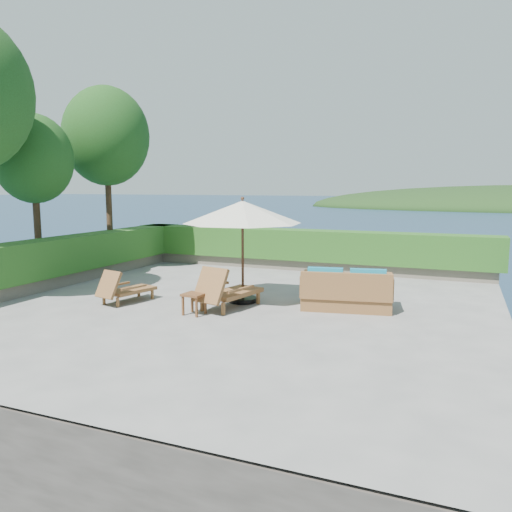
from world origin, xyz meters
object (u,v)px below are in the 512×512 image
at_px(lounge_right, 226,291).
at_px(wicker_loveseat, 346,293).
at_px(patio_umbrella, 243,213).
at_px(lounge_left, 124,289).
at_px(side_table, 194,297).

relative_size(lounge_right, wicker_loveseat, 0.86).
relative_size(patio_umbrella, lounge_left, 2.29).
bearing_deg(patio_umbrella, lounge_left, -155.74).
height_order(lounge_left, lounge_right, lounge_right).
distance_m(lounge_right, wicker_loveseat, 2.74).
height_order(patio_umbrella, wicker_loveseat, patio_umbrella).
bearing_deg(lounge_right, lounge_left, -158.06).
distance_m(patio_umbrella, side_table, 2.38).
height_order(lounge_right, side_table, lounge_right).
relative_size(lounge_left, wicker_loveseat, 0.70).
height_order(lounge_right, wicker_loveseat, lounge_right).
distance_m(lounge_left, lounge_right, 2.58).
bearing_deg(side_table, patio_umbrella, 72.41).
height_order(patio_umbrella, lounge_left, patio_umbrella).
height_order(side_table, wicker_loveseat, wicker_loveseat).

